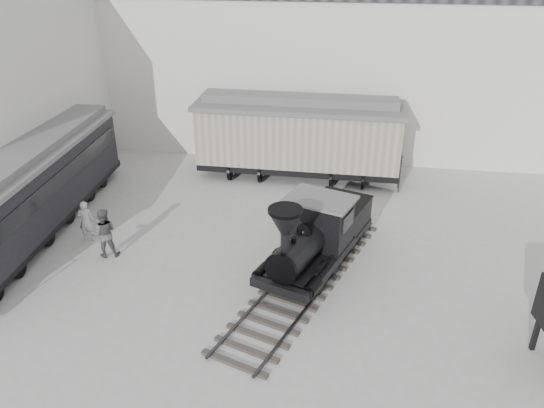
% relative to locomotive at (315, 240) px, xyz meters
% --- Properties ---
extents(ground, '(90.00, 90.00, 0.00)m').
position_rel_locomotive_xyz_m(ground, '(-1.03, -3.37, -1.27)').
color(ground, '#9E9E9B').
extents(north_wall, '(34.00, 2.51, 11.00)m').
position_rel_locomotive_xyz_m(north_wall, '(-1.03, 11.62, 4.29)').
color(north_wall, silver).
rests_on(north_wall, ground).
extents(west_pavilion, '(7.00, 12.11, 9.00)m').
position_rel_locomotive_xyz_m(west_pavilion, '(-15.53, 6.60, 3.23)').
color(west_pavilion, silver).
rests_on(west_pavilion, ground).
extents(locomotive, '(5.20, 9.87, 3.43)m').
position_rel_locomotive_xyz_m(locomotive, '(0.00, 0.00, 0.00)').
color(locomotive, '#2C2925').
rests_on(locomotive, ground).
extents(boxcar, '(9.96, 3.15, 4.08)m').
position_rel_locomotive_xyz_m(boxcar, '(-1.53, 8.37, 0.87)').
color(boxcar, black).
rests_on(boxcar, ground).
extents(passenger_coach, '(3.30, 12.53, 3.32)m').
position_rel_locomotive_xyz_m(passenger_coach, '(-11.29, 1.46, 0.57)').
color(passenger_coach, black).
rests_on(passenger_coach, ground).
extents(visitor_a, '(0.67, 0.51, 1.67)m').
position_rel_locomotive_xyz_m(visitor_a, '(-8.94, 0.80, -0.43)').
color(visitor_a, silver).
rests_on(visitor_a, ground).
extents(visitor_b, '(1.13, 1.00, 1.92)m').
position_rel_locomotive_xyz_m(visitor_b, '(-7.73, -0.19, -0.31)').
color(visitor_b, '#505050').
rests_on(visitor_b, ground).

